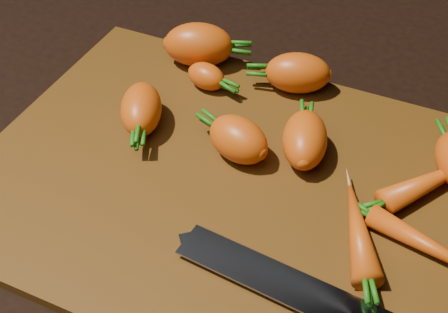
% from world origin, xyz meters
% --- Properties ---
extents(ground, '(2.00, 2.00, 0.01)m').
position_xyz_m(ground, '(0.00, 0.00, -0.01)').
color(ground, black).
extents(cutting_board, '(0.50, 0.40, 0.01)m').
position_xyz_m(cutting_board, '(0.00, 0.00, 0.01)').
color(cutting_board, '#56310B').
rests_on(cutting_board, ground).
extents(carrot_0, '(0.10, 0.08, 0.05)m').
position_xyz_m(carrot_0, '(-0.11, 0.17, 0.04)').
color(carrot_0, '#C84A0B').
rests_on(carrot_0, cutting_board).
extents(carrot_1, '(0.08, 0.07, 0.05)m').
position_xyz_m(carrot_1, '(0.01, 0.03, 0.04)').
color(carrot_1, '#C84A0B').
rests_on(carrot_1, cutting_board).
extents(carrot_2, '(0.08, 0.09, 0.05)m').
position_xyz_m(carrot_2, '(-0.11, 0.04, 0.03)').
color(carrot_2, '#C84A0B').
rests_on(carrot_2, cutting_board).
extents(carrot_3, '(0.07, 0.09, 0.05)m').
position_xyz_m(carrot_3, '(0.07, 0.06, 0.04)').
color(carrot_3, '#C84A0B').
rests_on(carrot_3, cutting_board).
extents(carrot_4, '(0.09, 0.07, 0.05)m').
position_xyz_m(carrot_4, '(0.02, 0.17, 0.04)').
color(carrot_4, '#C84A0B').
rests_on(carrot_4, cutting_board).
extents(carrot_5, '(0.05, 0.04, 0.03)m').
position_xyz_m(carrot_5, '(-0.08, 0.13, 0.03)').
color(carrot_5, '#C84A0B').
rests_on(carrot_5, cutting_board).
extents(carrot_7, '(0.10, 0.12, 0.03)m').
position_xyz_m(carrot_7, '(0.20, 0.07, 0.03)').
color(carrot_7, '#C84A0B').
rests_on(carrot_7, cutting_board).
extents(carrot_8, '(0.13, 0.05, 0.02)m').
position_xyz_m(carrot_8, '(0.22, -0.01, 0.02)').
color(carrot_8, '#C84A0B').
rests_on(carrot_8, cutting_board).
extents(carrot_9, '(0.07, 0.11, 0.03)m').
position_xyz_m(carrot_9, '(0.15, -0.03, 0.03)').
color(carrot_9, '#C84A0B').
rests_on(carrot_9, cutting_board).
extents(knife, '(0.33, 0.06, 0.02)m').
position_xyz_m(knife, '(0.13, -0.11, 0.02)').
color(knife, gray).
rests_on(knife, cutting_board).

